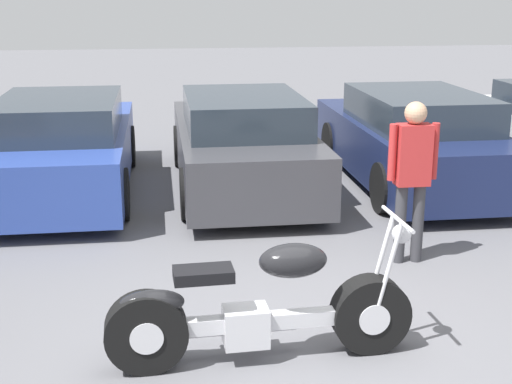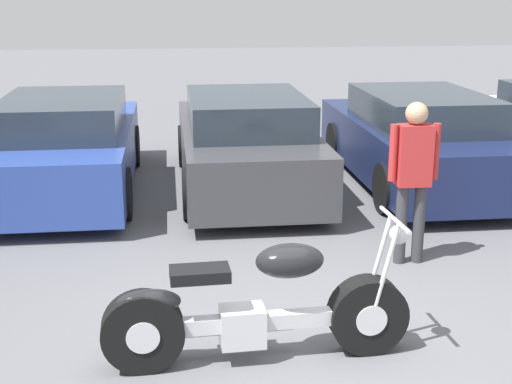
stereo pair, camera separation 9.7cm
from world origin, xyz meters
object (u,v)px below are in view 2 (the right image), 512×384
object	(u,v)px
parked_car_blue	(67,147)
parked_car_navy	(415,140)
motorcycle	(254,311)
person_standing	(413,169)
parked_car_dark_grey	(245,143)

from	to	relation	value
parked_car_blue	parked_car_navy	bearing A→B (deg)	-1.74
motorcycle	person_standing	size ratio (longest dim) A/B	1.40
parked_car_blue	parked_car_navy	xyz separation A→B (m)	(4.94, -0.15, 0.00)
parked_car_dark_grey	person_standing	world-z (taller)	person_standing
parked_car_blue	parked_car_dark_grey	size ratio (longest dim) A/B	1.00
parked_car_blue	parked_car_dark_grey	xyz separation A→B (m)	(2.47, -0.09, 0.00)
motorcycle	parked_car_blue	size ratio (longest dim) A/B	0.52
parked_car_dark_grey	person_standing	size ratio (longest dim) A/B	2.69
motorcycle	parked_car_navy	xyz separation A→B (m)	(2.94, 4.85, 0.24)
motorcycle	parked_car_blue	xyz separation A→B (m)	(-2.00, 5.00, 0.24)
parked_car_navy	motorcycle	bearing A→B (deg)	-121.20
parked_car_blue	person_standing	size ratio (longest dim) A/B	2.69
motorcycle	person_standing	bearing A→B (deg)	44.85
parked_car_blue	person_standing	xyz separation A→B (m)	(3.85, -3.17, 0.35)
parked_car_dark_grey	parked_car_navy	bearing A→B (deg)	-1.48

